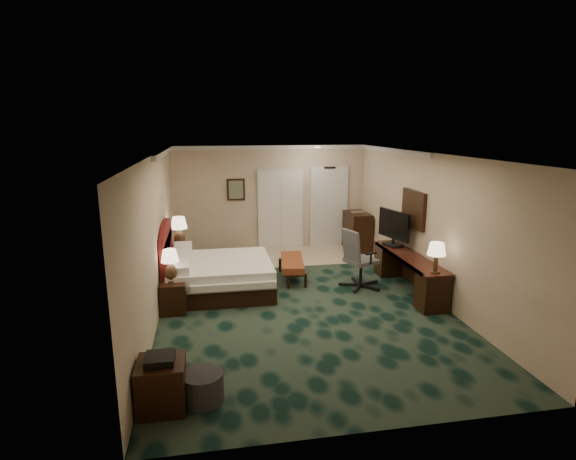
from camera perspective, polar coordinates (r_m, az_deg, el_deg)
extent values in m
cube|color=black|center=(8.48, 1.43, -8.95)|extent=(5.00, 7.50, 0.00)
cube|color=silver|center=(7.88, 1.55, 9.58)|extent=(5.00, 7.50, 0.00)
cube|color=tan|center=(11.70, -2.20, 4.07)|extent=(5.00, 0.00, 2.70)
cube|color=tan|center=(4.63, 10.96, -10.43)|extent=(5.00, 0.00, 2.70)
cube|color=tan|center=(7.97, -16.42, -0.74)|extent=(0.00, 7.50, 2.70)
cube|color=tan|center=(8.91, 17.45, 0.61)|extent=(0.00, 7.50, 2.70)
cube|color=beige|center=(11.34, 2.98, -3.19)|extent=(3.20, 1.70, 0.01)
cube|color=silver|center=(12.03, 5.18, 2.83)|extent=(1.02, 0.06, 2.18)
cube|color=silver|center=(11.75, -0.95, 2.63)|extent=(1.20, 0.06, 2.10)
cube|color=#52705F|center=(11.54, -6.63, 5.12)|extent=(0.45, 0.06, 0.55)
cube|color=white|center=(9.38, 15.65, 2.58)|extent=(0.05, 0.95, 0.75)
cube|color=white|center=(8.94, -8.54, -5.79)|extent=(1.96, 1.82, 0.62)
cube|color=black|center=(8.16, -14.34, -8.23)|extent=(0.43, 0.50, 0.54)
cube|color=black|center=(10.25, -13.43, -3.68)|extent=(0.46, 0.53, 0.57)
cube|color=maroon|center=(9.54, 0.53, -5.00)|extent=(0.63, 1.35, 0.44)
cylinder|color=#2A2B2C|center=(5.69, -10.78, -18.99)|extent=(0.54, 0.54, 0.36)
cube|color=black|center=(5.62, -15.73, -18.40)|extent=(0.54, 0.54, 0.58)
cube|color=black|center=(9.17, 14.98, -5.30)|extent=(0.53, 2.48, 0.71)
cube|color=black|center=(9.62, 13.27, 0.20)|extent=(0.31, 0.97, 0.76)
cube|color=black|center=(11.84, 8.76, -0.17)|extent=(0.52, 0.94, 0.99)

